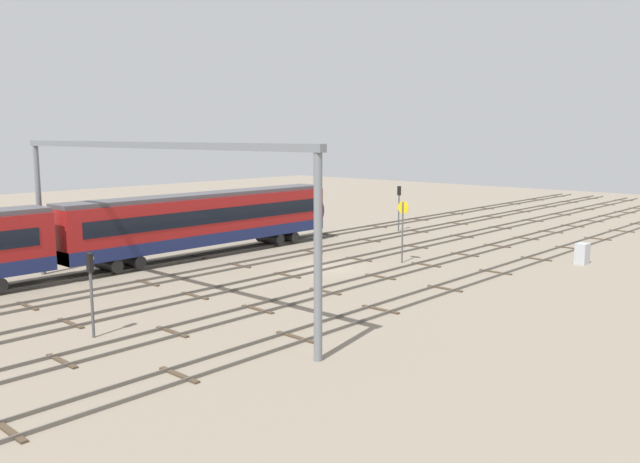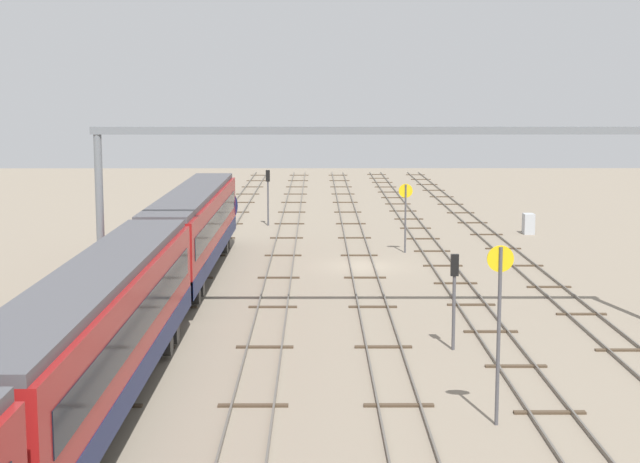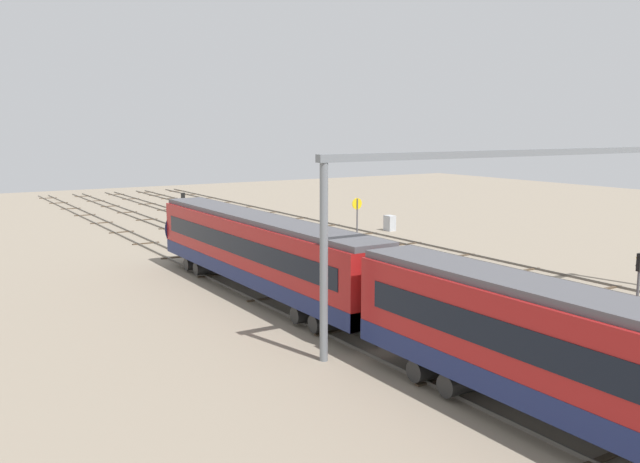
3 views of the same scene
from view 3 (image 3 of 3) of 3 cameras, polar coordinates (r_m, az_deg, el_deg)
The scene contains 12 objects.
ground_plane at distance 48.46m, azimuth 3.66°, elevation -3.27°, with size 153.72×153.72×0.00m, color gray.
track_near_foreground at distance 54.73m, azimuth 12.12°, elevation -1.97°, with size 137.72×2.40×0.16m.
track_second_near at distance 51.44m, azimuth 8.15°, elevation -2.55°, with size 137.72×2.40×0.16m.
track_middle at distance 48.44m, azimuth 3.66°, elevation -3.18°, with size 137.72×2.40×0.16m.
track_second_far at distance 45.78m, azimuth -1.40°, elevation -3.87°, with size 137.72×2.40×0.16m.
track_with_train at distance 43.53m, azimuth -7.03°, elevation -4.61°, with size 137.72×2.40×0.16m.
train at distance 22.42m, azimuth 24.36°, elevation -11.45°, with size 75.20×3.24×4.80m.
overhead_gantry at distance 36.67m, azimuth 17.38°, elevation 3.75°, with size 0.40×26.02×9.05m.
speed_sign_near_foreground at distance 53.83m, azimuth 3.19°, elevation 1.20°, with size 0.14×0.92×4.59m.
signal_light_trackside_approach at distance 36.78m, azimuth 25.58°, elevation -3.78°, with size 0.31×0.32×4.02m.
signal_light_trackside_departure at distance 60.97m, azimuth -11.61°, elevation 1.84°, with size 0.31×0.32×4.44m.
relay_cabinet at distance 66.88m, azimuth 5.98°, elevation 0.72°, with size 1.09×0.78×1.54m.
Camera 3 is at (-38.42, 27.74, 10.12)m, focal length 37.41 mm.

